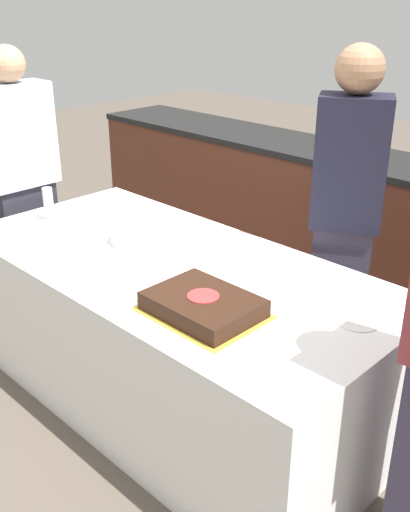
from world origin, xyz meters
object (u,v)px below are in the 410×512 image
at_px(person_cutting_cake, 345,214).
at_px(plate_stack, 134,235).
at_px(person_seated_left, 22,183).
at_px(cake, 203,305).
at_px(wine_glass, 48,198).

bearing_deg(person_cutting_cake, plate_stack, 13.26).
bearing_deg(person_cutting_cake, person_seated_left, -7.24).
xyz_separation_m(cake, plate_stack, (-0.73, 0.26, 0.00)).
height_order(person_cutting_cake, person_seated_left, person_cutting_cake).
distance_m(plate_stack, person_seated_left, 0.99).
distance_m(cake, plate_stack, 0.78).
relative_size(plate_stack, person_cutting_cake, 0.14).
relative_size(person_cutting_cake, person_seated_left, 1.04).
bearing_deg(wine_glass, person_cutting_cake, 32.33).
relative_size(cake, person_seated_left, 0.28).
bearing_deg(wine_glass, cake, -6.16).
distance_m(cake, person_seated_left, 1.73).
relative_size(wine_glass, person_cutting_cake, 0.11).
height_order(cake, wine_glass, wine_glass).
xyz_separation_m(plate_stack, person_seated_left, (-0.99, -0.03, 0.06)).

